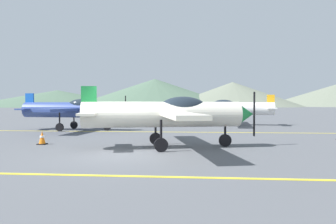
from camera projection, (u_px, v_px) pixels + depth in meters
The scene contains 10 objects.
ground_plane at pixel (122, 153), 11.26m from camera, with size 400.00×400.00×0.00m, color #54565B.
apron_line_near at pixel (90, 175), 7.84m from camera, with size 80.00×0.16×0.01m, color yellow.
apron_line_far at pixel (153, 132), 19.59m from camera, with size 80.00×0.16×0.01m, color yellow.
airplane_near at pixel (169, 113), 12.64m from camera, with size 7.22×8.21×2.47m.
airplane_mid at pixel (73, 109), 20.93m from camera, with size 7.16×8.24×2.47m.
airplane_far at pixel (230, 108), 25.66m from camera, with size 7.18×8.25×2.47m.
traffic_cone_front at pixel (42, 138), 13.70m from camera, with size 0.36×0.36×0.59m.
hill_left at pixel (58, 98), 159.02m from camera, with size 85.43×85.43×8.20m, color #4C6651.
hill_centerleft at pixel (155, 93), 159.55m from camera, with size 83.12×83.12×13.98m, color #4C6651.
hill_centerright at pixel (233, 94), 151.39m from camera, with size 65.86×65.86×11.83m, color slate.
Camera 1 is at (2.60, -11.03, 1.82)m, focal length 33.60 mm.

